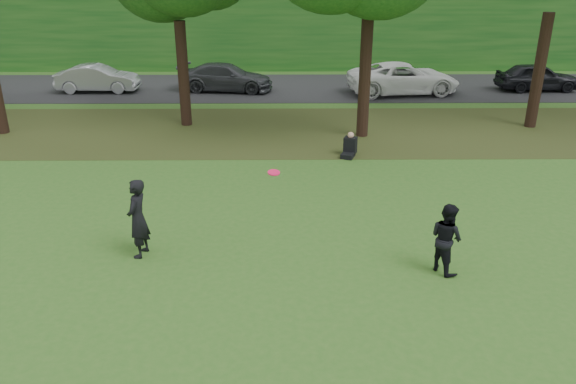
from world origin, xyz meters
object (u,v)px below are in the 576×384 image
Objects in this scene: player_left at (138,218)px; seated_person at (350,147)px; frisbee at (274,172)px; player_right at (446,238)px.

seated_person is (5.57, 6.98, -0.62)m from player_left.
seated_person is (2.50, 7.07, -1.75)m from frisbee.
seated_person is at bearing 151.38° from player_left.
player_left is at bearing 178.41° from frisbee.
player_left is 1.17× the size of player_right.
player_right is 1.91× the size of seated_person.
seated_person is at bearing -20.33° from player_right.
player_right reaches higher than seated_person.
player_left reaches higher than seated_person.
frisbee reaches higher than seated_person.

